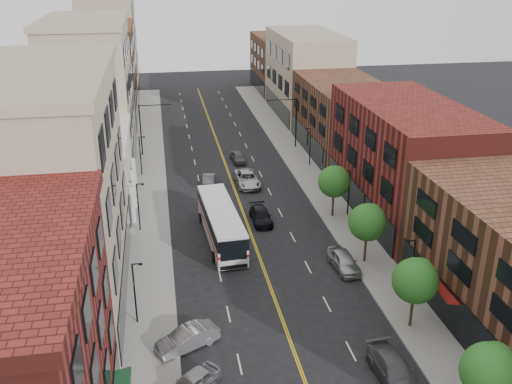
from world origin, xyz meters
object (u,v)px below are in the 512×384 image
car_lane_b (247,179)px  car_lane_c (238,157)px  car_angle_b (187,338)px  car_angle_a (192,384)px  car_parked_far (344,261)px  car_lane_a (261,216)px  car_lane_behind (209,179)px  city_bus (221,222)px  car_parked_mid (394,370)px

car_lane_b → car_lane_c: bearing=87.8°
car_angle_b → car_lane_b: (9.13, 30.17, 0.05)m
car_angle_a → car_parked_far: size_ratio=0.90×
car_parked_far → car_angle_a: bearing=-141.7°
car_angle_a → car_lane_a: bearing=119.7°
car_angle_b → car_lane_behind: bearing=145.6°
car_angle_a → car_lane_c: bearing=127.9°
city_bus → car_parked_mid: (8.86, -22.06, -1.15)m
car_parked_far → car_lane_a: size_ratio=0.99×
car_angle_a → car_lane_c: 44.31m
car_lane_b → car_lane_c: car_lane_b is taller
car_angle_b → car_lane_behind: 31.41m
car_parked_far → car_lane_b: car_lane_b is taller
car_angle_b → car_parked_mid: (13.20, -5.71, 0.02)m
car_angle_b → car_lane_b: size_ratio=0.79×
city_bus → car_angle_b: 16.95m
car_lane_behind → city_bus: bearing=96.2°
car_parked_far → car_lane_c: size_ratio=1.16×
car_parked_mid → car_parked_far: size_ratio=1.14×
car_angle_b → car_lane_a: bearing=129.4°
car_parked_mid → car_lane_b: (-4.07, 35.88, 0.03)m
city_bus → car_angle_a: 21.49m
car_lane_behind → car_lane_a: 12.32m
car_parked_far → car_lane_a: (-5.55, 10.83, -0.11)m
car_angle_a → car_parked_mid: size_ratio=0.79×
city_bus → car_lane_behind: 14.79m
car_lane_c → car_parked_far: bearing=-85.4°
car_parked_far → car_lane_behind: car_parked_far is taller
car_angle_b → car_lane_a: 21.50m
car_lane_c → car_angle_b: bearing=-108.7°
car_parked_far → car_lane_behind: size_ratio=1.15×
city_bus → car_lane_behind: (0.18, 14.74, -1.25)m
car_parked_mid → car_angle_b: bearing=152.9°
car_lane_behind → car_lane_a: size_ratio=0.86×
car_angle_b → car_parked_far: 16.89m
car_angle_b → car_parked_far: car_parked_far is taller
car_lane_behind → car_lane_b: size_ratio=0.70×
car_parked_mid → car_lane_b: bearing=92.8°
car_angle_b → car_parked_mid: bearing=40.4°
car_parked_mid → car_lane_a: car_parked_mid is taller
car_lane_a → car_lane_c: size_ratio=1.17×
car_parked_mid → car_lane_behind: (-8.68, 36.80, -0.10)m
car_lane_a → car_parked_mid: bearing=-81.3°
car_angle_a → car_parked_mid: car_parked_mid is taller
car_angle_b → city_bus: bearing=139.0°
car_lane_behind → car_lane_c: size_ratio=1.01×
car_angle_a → car_lane_c: car_angle_a is taller
car_parked_far → car_lane_c: bearing=95.4°
car_lane_behind → car_angle_a: bearing=89.7°
car_parked_mid → car_lane_b: size_ratio=0.92×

